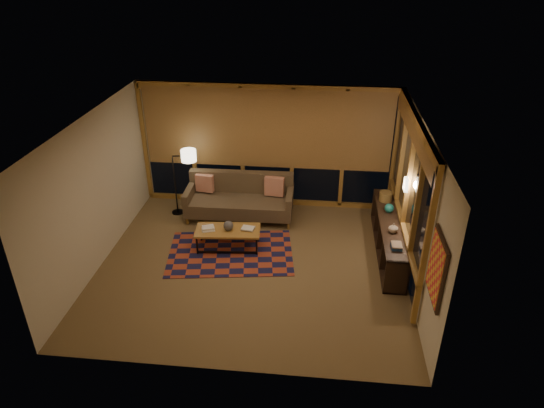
# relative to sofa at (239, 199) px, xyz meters

# --- Properties ---
(floor) EXTENTS (5.50, 5.00, 0.01)m
(floor) POSITION_rel_sofa_xyz_m (0.50, -1.70, -0.46)
(floor) COLOR olive
(floor) RESTS_ON ground
(ceiling) EXTENTS (5.50, 5.00, 0.01)m
(ceiling) POSITION_rel_sofa_xyz_m (0.50, -1.70, 2.24)
(ceiling) COLOR beige
(ceiling) RESTS_ON walls
(walls) EXTENTS (5.51, 5.01, 2.70)m
(walls) POSITION_rel_sofa_xyz_m (0.50, -1.70, 0.89)
(walls) COLOR beige
(walls) RESTS_ON floor
(window_wall_back) EXTENTS (5.30, 0.16, 2.60)m
(window_wall_back) POSITION_rel_sofa_xyz_m (0.50, 0.73, 0.89)
(window_wall_back) COLOR #B78842
(window_wall_back) RESTS_ON walls
(window_wall_right) EXTENTS (0.16, 3.70, 2.60)m
(window_wall_right) POSITION_rel_sofa_xyz_m (3.18, -1.10, 0.89)
(window_wall_right) COLOR #B78842
(window_wall_right) RESTS_ON walls
(wall_art) EXTENTS (0.06, 0.74, 0.94)m
(wall_art) POSITION_rel_sofa_xyz_m (3.21, -3.55, 0.99)
(wall_art) COLOR red
(wall_art) RESTS_ON walls
(wall_sconce) EXTENTS (0.12, 0.18, 0.22)m
(wall_sconce) POSITION_rel_sofa_xyz_m (3.12, -1.25, 1.09)
(wall_sconce) COLOR #FFF2C8
(wall_sconce) RESTS_ON walls
(sofa) EXTENTS (2.24, 0.93, 0.91)m
(sofa) POSITION_rel_sofa_xyz_m (0.00, 0.00, 0.00)
(sofa) COLOR brown
(sofa) RESTS_ON floor
(pillow_left) EXTENTS (0.39, 0.18, 0.38)m
(pillow_left) POSITION_rel_sofa_xyz_m (-0.77, 0.19, 0.19)
(pillow_left) COLOR #AD2006
(pillow_left) RESTS_ON sofa
(pillow_right) EXTENTS (0.42, 0.18, 0.41)m
(pillow_right) POSITION_rel_sofa_xyz_m (0.72, 0.19, 0.20)
(pillow_right) COLOR #AD2006
(pillow_right) RESTS_ON sofa
(area_rug) EXTENTS (2.51, 1.86, 0.01)m
(area_rug) POSITION_rel_sofa_xyz_m (0.04, -1.36, -0.45)
(area_rug) COLOR #A33F26
(area_rug) RESTS_ON floor
(coffee_table) EXTENTS (1.26, 0.66, 0.41)m
(coffee_table) POSITION_rel_sofa_xyz_m (-0.03, -1.18, -0.25)
(coffee_table) COLOR #B78842
(coffee_table) RESTS_ON floor
(book_stack_a) EXTENTS (0.28, 0.25, 0.07)m
(book_stack_a) POSITION_rel_sofa_xyz_m (-0.39, -1.24, -0.01)
(book_stack_a) COLOR white
(book_stack_a) RESTS_ON coffee_table
(book_stack_b) EXTENTS (0.29, 0.25, 0.05)m
(book_stack_b) POSITION_rel_sofa_xyz_m (0.35, -1.13, -0.02)
(book_stack_b) COLOR white
(book_stack_b) RESTS_ON coffee_table
(ceramic_pot) EXTENTS (0.24, 0.24, 0.19)m
(ceramic_pot) POSITION_rel_sofa_xyz_m (-0.01, -1.19, 0.05)
(ceramic_pot) COLOR black
(ceramic_pot) RESTS_ON coffee_table
(floor_lamp) EXTENTS (0.55, 0.42, 1.45)m
(floor_lamp) POSITION_rel_sofa_xyz_m (-1.39, 0.08, 0.27)
(floor_lamp) COLOR black
(floor_lamp) RESTS_ON floor
(bookshelf) EXTENTS (0.40, 2.65, 0.66)m
(bookshelf) POSITION_rel_sofa_xyz_m (2.99, -0.98, -0.12)
(bookshelf) COLOR #302318
(bookshelf) RESTS_ON floor
(basket) EXTENTS (0.28, 0.28, 0.19)m
(basket) POSITION_rel_sofa_xyz_m (2.97, -0.17, 0.30)
(basket) COLOR olive
(basket) RESTS_ON bookshelf
(teal_bowl) EXTENTS (0.19, 0.19, 0.18)m
(teal_bowl) POSITION_rel_sofa_xyz_m (2.99, -0.65, 0.30)
(teal_bowl) COLOR #1B726C
(teal_bowl) RESTS_ON bookshelf
(vase) EXTENTS (0.20, 0.20, 0.18)m
(vase) POSITION_rel_sofa_xyz_m (2.99, -1.37, 0.30)
(vase) COLOR tan
(vase) RESTS_ON bookshelf
(shelf_book_stack) EXTENTS (0.21, 0.27, 0.07)m
(shelf_book_stack) POSITION_rel_sofa_xyz_m (2.99, -1.88, 0.24)
(shelf_book_stack) COLOR white
(shelf_book_stack) RESTS_ON bookshelf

